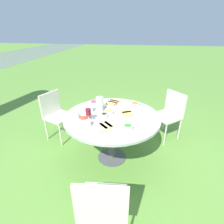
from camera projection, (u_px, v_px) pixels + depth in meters
name	position (u px, v px, depth m)	size (l,w,h in m)	color
ground_plane	(112.00, 157.00, 2.89)	(40.00, 40.00, 0.00)	#5B8C38
dining_table	(112.00, 121.00, 2.59)	(1.40, 1.40, 0.77)	#4C4C51
chair_near_left	(56.00, 112.00, 3.22)	(0.56, 0.55, 0.89)	beige
chair_near_right	(103.00, 205.00, 1.55)	(0.46, 0.48, 0.89)	beige
chair_far_back	(170.00, 112.00, 3.24)	(0.61, 0.61, 0.89)	beige
water_pitcher	(100.00, 104.00, 2.66)	(0.12, 0.11, 0.22)	silver
wine_glass	(88.00, 112.00, 2.34)	(0.07, 0.07, 0.19)	silver
platter_bread_main	(127.00, 115.00, 2.53)	(0.41, 0.35, 0.06)	white
platter_charcuterie	(106.00, 127.00, 2.19)	(0.40, 0.40, 0.07)	white
platter_sandwich_side	(113.00, 103.00, 2.91)	(0.35, 0.32, 0.06)	white
bowl_fries	(109.00, 112.00, 2.59)	(0.13, 0.13, 0.06)	beige
bowl_salad	(128.00, 127.00, 2.20)	(0.12, 0.12, 0.06)	beige
bowl_olives	(104.00, 115.00, 2.49)	(0.10, 0.10, 0.06)	beige
bowl_dip_red	(94.00, 103.00, 2.92)	(0.15, 0.15, 0.05)	silver
bowl_dip_cream	(84.00, 115.00, 2.50)	(0.17, 0.17, 0.06)	#B74733
bowl_roasted_veg	(135.00, 104.00, 2.88)	(0.15, 0.15, 0.04)	beige
cup_water_near	(91.00, 108.00, 2.66)	(0.06, 0.06, 0.10)	silver
cup_water_far	(89.00, 123.00, 2.27)	(0.06, 0.06, 0.09)	silver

